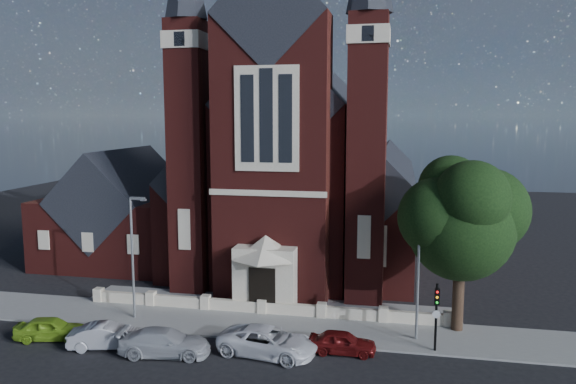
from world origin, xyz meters
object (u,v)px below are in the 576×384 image
Objects in this scene: parish_hall at (123,217)px; car_dark_red at (342,342)px; car_white_suv at (268,342)px; car_silver_a at (107,336)px; car_silver_b at (165,342)px; street_lamp_left at (133,250)px; church at (305,170)px; car_lime_van at (50,328)px; street_tree at (464,221)px; traffic_signal at (436,309)px; street_lamp_right at (420,265)px.

parish_hall is 3.24× the size of car_dark_red.
car_white_suv is 1.47× the size of car_dark_red.
parish_hall is 20.78m from car_silver_a.
car_silver_b reaches higher than car_dark_red.
street_lamp_left is at bearing -59.98° from parish_hall.
church is 2.86× the size of parish_hall.
car_silver_b is 1.35× the size of car_dark_red.
church reaches higher than car_lime_van.
car_lime_van is at bearing -116.08° from church.
street_lamp_left is at bearing 78.07° from car_white_suv.
car_silver_b is (7.57, -0.70, 0.05)m from car_lime_van.
car_silver_b is (4.17, -4.87, -3.86)m from street_lamp_left.
car_silver_b is at bearing -109.99° from car_silver_a.
street_tree is at bearing -88.32° from car_silver_a.
car_white_suv reaches higher than car_lime_van.
car_silver_a is at bearing -83.13° from street_lamp_left.
parish_hall reaches higher than car_lime_van.
car_white_suv is at bearing -85.30° from church.
parish_hall is at bearing 150.02° from traffic_signal.
street_tree is 2.84× the size of car_dark_red.
church is 17.26m from parish_hall.
street_tree is at bearing 64.05° from traffic_signal.
street_lamp_right reaches higher than traffic_signal.
traffic_signal is (-1.60, -3.28, -4.38)m from street_tree.
street_tree is at bearing 4.76° from street_lamp_left.
street_lamp_left is 11.13m from car_white_suv.
car_dark_red is at bearing -66.63° from car_white_suv.
church is 3.26× the size of street_tree.
church is 8.67× the size of car_lime_van.
church reaches higher than car_dark_red.
street_lamp_left is (-7.91, -18.94, -3.59)m from church.
car_silver_a is (-7.35, -23.55, -7.48)m from church.
street_lamp_left is 2.02× the size of traffic_signal.
car_lime_van is at bearing -166.19° from street_tree.
car_silver_a is at bearing -107.34° from church.
parish_hall reaches higher than car_white_suv.
street_lamp_right is 22.15m from car_lime_van.
car_silver_b is 9.90m from car_dark_red.
church is at bearing 13.49° from car_white_suv.
car_dark_red is at bearing -146.98° from street_tree.
street_lamp_right reaches higher than car_dark_red.
street_lamp_left is 18.00m from street_lamp_right.
car_dark_red is (4.04, 1.05, -0.13)m from car_white_suv.
traffic_signal is (18.91, -1.57, -2.02)m from street_lamp_left.
street_lamp_left is at bearing 175.24° from traffic_signal.
car_dark_red is at bearing -97.45° from car_silver_a.
church is at bearing 118.20° from traffic_signal.
car_white_suv is (13.17, 0.47, 0.09)m from car_lime_van.
car_silver_b is at bearing 102.44° from car_dark_red.
car_silver_a is (0.55, -4.61, -3.89)m from street_lamp_left.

